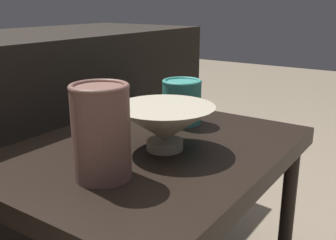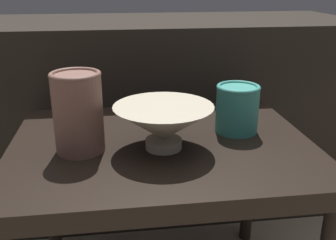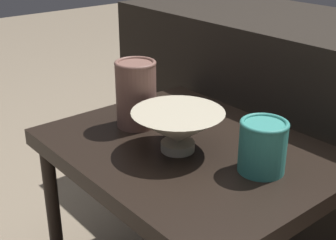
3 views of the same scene
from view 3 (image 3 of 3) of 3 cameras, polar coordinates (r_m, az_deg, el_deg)
table at (r=1.10m, az=2.58°, el=-5.48°), size 0.65×0.51×0.45m
couch_backdrop at (r=1.52m, az=18.08°, el=-1.16°), size 1.44×0.50×0.65m
bowl at (r=1.03m, az=1.38°, el=-1.04°), size 0.21×0.21×0.09m
vase_textured_left at (r=1.15m, az=-3.91°, el=3.30°), size 0.10×0.10×0.17m
vase_colorful_right at (r=0.97m, az=11.47°, el=-3.06°), size 0.10×0.10×0.11m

